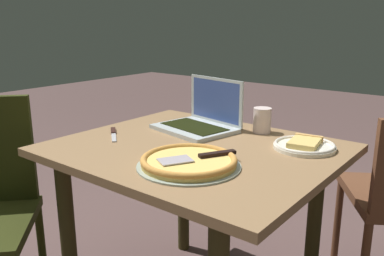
{
  "coord_description": "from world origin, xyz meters",
  "views": [
    {
      "loc": [
        0.9,
        -1.17,
        1.2
      ],
      "look_at": [
        -0.05,
        0.04,
        0.79
      ],
      "focal_mm": 37.85,
      "sensor_mm": 36.0,
      "label": 1
    }
  ],
  "objects": [
    {
      "name": "pizza_plate",
      "position": [
        0.34,
        0.23,
        0.75
      ],
      "size": [
        0.23,
        0.23,
        0.04
      ],
      "color": "white",
      "rests_on": "dining_table"
    },
    {
      "name": "dining_table",
      "position": [
        0.0,
        0.0,
        0.62
      ],
      "size": [
        1.02,
        0.87,
        0.74
      ],
      "color": "olive",
      "rests_on": "ground_plane"
    },
    {
      "name": "laptop",
      "position": [
        -0.14,
        0.21,
        0.78
      ],
      "size": [
        0.37,
        0.31,
        0.22
      ],
      "color": "#B7C0C2",
      "rests_on": "dining_table"
    },
    {
      "name": "pizza_tray",
      "position": [
        0.12,
        -0.19,
        0.75
      ],
      "size": [
        0.34,
        0.34,
        0.04
      ],
      "color": "#9BA99B",
      "rests_on": "dining_table"
    },
    {
      "name": "table_knife",
      "position": [
        -0.38,
        -0.08,
        0.74
      ],
      "size": [
        0.17,
        0.15,
        0.01
      ],
      "color": "silver",
      "rests_on": "dining_table"
    },
    {
      "name": "drink_cup",
      "position": [
        0.1,
        0.33,
        0.79
      ],
      "size": [
        0.08,
        0.08,
        0.11
      ],
      "color": "silver",
      "rests_on": "dining_table"
    }
  ]
}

